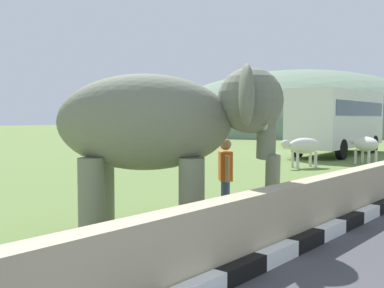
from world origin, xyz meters
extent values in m
cube|color=black|center=(1.90, 3.32, 0.12)|extent=(0.90, 0.20, 0.24)
cube|color=white|center=(2.80, 3.32, 0.12)|extent=(0.90, 0.20, 0.24)
cube|color=black|center=(3.70, 3.32, 0.12)|extent=(0.90, 0.20, 0.24)
cube|color=white|center=(4.60, 3.32, 0.12)|extent=(0.90, 0.20, 0.24)
cube|color=black|center=(5.50, 3.32, 0.12)|extent=(0.90, 0.20, 0.24)
cube|color=white|center=(6.40, 3.32, 0.12)|extent=(0.90, 0.20, 0.24)
cube|color=black|center=(7.30, 3.32, 0.12)|extent=(0.90, 0.20, 0.24)
cube|color=tan|center=(2.00, 3.62, 0.50)|extent=(28.00, 0.36, 1.00)
cylinder|color=slate|center=(3.60, 5.59, 0.70)|extent=(0.44, 0.44, 1.40)
cylinder|color=slate|center=(2.91, 5.02, 0.70)|extent=(0.44, 0.44, 1.40)
cylinder|color=slate|center=(2.53, 6.91, 0.70)|extent=(0.44, 0.44, 1.40)
cylinder|color=slate|center=(1.83, 6.34, 0.70)|extent=(0.44, 0.44, 1.40)
ellipsoid|color=slate|center=(2.72, 5.96, 1.99)|extent=(3.20, 3.41, 1.70)
sphere|color=slate|center=(3.90, 4.52, 2.37)|extent=(1.16, 1.16, 1.16)
ellipsoid|color=#D84C8C|center=(4.09, 4.29, 2.52)|extent=(0.72, 0.68, 0.44)
ellipsoid|color=slate|center=(4.41, 5.13, 2.42)|extent=(0.85, 0.76, 1.00)
ellipsoid|color=slate|center=(3.21, 4.14, 2.42)|extent=(0.85, 0.76, 1.00)
cylinder|color=slate|center=(4.09, 4.29, 1.82)|extent=(0.59, 0.57, 0.99)
cylinder|color=slate|center=(4.16, 4.20, 1.02)|extent=(0.42, 0.41, 0.82)
cone|color=beige|center=(4.27, 4.52, 1.92)|extent=(0.53, 0.47, 0.22)
cone|color=beige|center=(3.83, 4.16, 1.92)|extent=(0.53, 0.47, 0.22)
cylinder|color=navy|center=(4.50, 5.51, 0.41)|extent=(0.15, 0.15, 0.82)
cylinder|color=navy|center=(4.36, 5.37, 0.41)|extent=(0.15, 0.15, 0.82)
cube|color=#D85919|center=(4.43, 5.44, 1.11)|extent=(0.45, 0.45, 0.58)
cylinder|color=#9E7251|center=(4.62, 5.62, 1.08)|extent=(0.17, 0.17, 0.53)
cylinder|color=#9E7251|center=(4.24, 5.26, 1.08)|extent=(0.15, 0.15, 0.52)
sphere|color=#9E7251|center=(4.43, 5.44, 1.54)|extent=(0.23, 0.23, 0.23)
cube|color=silver|center=(21.60, 10.31, 2.00)|extent=(8.84, 3.04, 3.00)
cube|color=#3F5160|center=(21.60, 10.31, 2.54)|extent=(8.15, 3.04, 0.76)
cylinder|color=black|center=(24.31, 11.63, 0.50)|extent=(1.02, 0.36, 1.00)
cylinder|color=black|center=(24.45, 9.33, 0.50)|extent=(1.02, 0.36, 1.00)
cylinder|color=black|center=(18.75, 11.28, 0.50)|extent=(1.02, 0.36, 1.00)
cylinder|color=black|center=(18.89, 8.98, 0.50)|extent=(1.02, 0.36, 1.00)
cylinder|color=beige|center=(17.41, 7.72, 0.33)|extent=(0.12, 0.12, 0.65)
cylinder|color=beige|center=(17.71, 7.53, 0.33)|extent=(0.12, 0.12, 0.65)
cylinder|color=beige|center=(16.93, 6.97, 0.33)|extent=(0.12, 0.12, 0.65)
cylinder|color=beige|center=(17.23, 6.77, 0.33)|extent=(0.12, 0.12, 0.65)
ellipsoid|color=beige|center=(17.32, 7.25, 0.90)|extent=(1.32, 1.59, 0.66)
ellipsoid|color=beige|center=(17.82, 8.03, 1.00)|extent=(0.43, 0.48, 0.32)
cylinder|color=beige|center=(13.97, 8.80, 0.33)|extent=(0.12, 0.12, 0.65)
cylinder|color=beige|center=(14.13, 9.12, 0.33)|extent=(0.12, 0.12, 0.65)
cylinder|color=beige|center=(14.77, 8.39, 0.33)|extent=(0.12, 0.12, 0.65)
cylinder|color=beige|center=(14.93, 8.72, 0.33)|extent=(0.12, 0.12, 0.65)
ellipsoid|color=beige|center=(14.45, 8.76, 0.90)|extent=(1.61, 1.21, 0.66)
ellipsoid|color=beige|center=(13.62, 9.18, 1.00)|extent=(0.47, 0.41, 0.32)
ellipsoid|color=slate|center=(55.00, 29.09, 0.00)|extent=(46.64, 37.31, 16.77)
camera|label=1|loc=(-2.82, 0.11, 2.08)|focal=42.44mm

